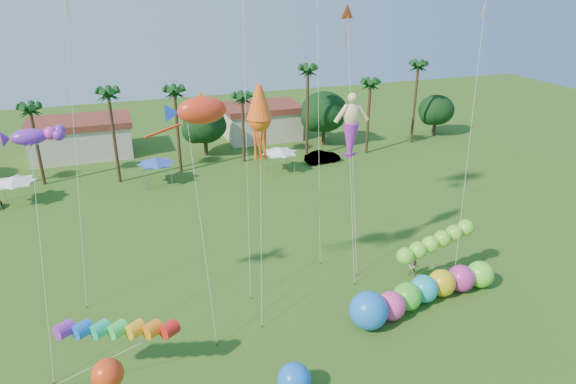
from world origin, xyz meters
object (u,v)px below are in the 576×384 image
object	(u,v)px
blue_ball	(294,380)
caterpillar_inflatable	(419,293)
car_b	(322,157)
spectator_b	(413,266)

from	to	relation	value
blue_ball	caterpillar_inflatable	bearing A→B (deg)	23.69
caterpillar_inflatable	blue_ball	bearing A→B (deg)	-166.15
car_b	spectator_b	xyz separation A→B (m)	(-3.49, -26.39, 0.14)
spectator_b	caterpillar_inflatable	size ratio (longest dim) A/B	0.14
car_b	caterpillar_inflatable	size ratio (longest dim) A/B	0.35
car_b	blue_ball	distance (m)	38.36
spectator_b	blue_ball	distance (m)	15.27
car_b	caterpillar_inflatable	bearing A→B (deg)	163.74
spectator_b	blue_ball	size ratio (longest dim) A/B	0.91
car_b	blue_ball	xyz separation A→B (m)	(-16.28, -34.74, 0.23)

